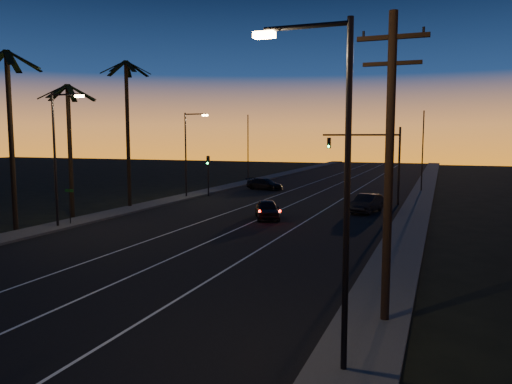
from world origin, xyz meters
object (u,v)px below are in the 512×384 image
at_px(cross_car, 265,184).
at_px(utility_pole, 389,162).
at_px(right_car, 367,203).
at_px(lead_car, 267,209).
at_px(signal_mast, 373,152).

bearing_deg(cross_car, utility_pole, -64.95).
distance_m(utility_pole, cross_car, 42.20).
bearing_deg(right_car, lead_car, -138.88).
relative_size(signal_mast, lead_car, 1.45).
distance_m(utility_pole, lead_car, 21.92).
bearing_deg(lead_car, utility_pole, -60.24).
distance_m(right_car, cross_car, 19.33).
height_order(lead_car, right_car, right_car).
xyz_separation_m(lead_car, right_car, (6.55, 5.72, 0.03)).
bearing_deg(cross_car, lead_car, -69.85).
distance_m(signal_mast, right_car, 6.96).
height_order(utility_pole, cross_car, utility_pole).
bearing_deg(utility_pole, cross_car, 115.05).
xyz_separation_m(signal_mast, right_car, (0.37, -5.66, -4.03)).
bearing_deg(right_car, utility_pole, -80.46).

